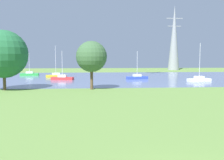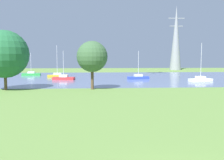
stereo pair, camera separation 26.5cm
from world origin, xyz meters
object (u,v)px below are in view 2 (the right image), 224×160
object	(u,v)px
sailboat_green	(31,74)
sailboat_red	(64,78)
electricity_pylon	(176,38)
tree_west_far	(4,54)
sailboat_blue	(138,77)
sailboat_yellow	(57,75)
tree_mid_shore	(92,57)
sailboat_white	(200,79)

from	to	relation	value
sailboat_green	sailboat_red	world-z (taller)	sailboat_red
electricity_pylon	tree_west_far	bearing A→B (deg)	-128.60
sailboat_red	sailboat_blue	world-z (taller)	sailboat_red
electricity_pylon	sailboat_red	bearing A→B (deg)	-133.79
sailboat_yellow	tree_mid_shore	bearing A→B (deg)	-68.30
sailboat_green	electricity_pylon	world-z (taller)	electricity_pylon
sailboat_yellow	sailboat_blue	bearing A→B (deg)	-18.13
sailboat_green	tree_west_far	xyz separation A→B (m)	(4.15, -29.12, 4.96)
sailboat_yellow	tree_west_far	world-z (taller)	tree_west_far
tree_west_far	electricity_pylon	distance (m)	71.96
tree_west_far	electricity_pylon	bearing A→B (deg)	51.40
sailboat_red	electricity_pylon	size ratio (longest dim) A/B	0.25
sailboat_yellow	tree_mid_shore	size ratio (longest dim) A/B	1.06
sailboat_white	tree_mid_shore	distance (m)	24.63
sailboat_green	sailboat_red	xyz separation A→B (m)	(10.59, -13.05, 0.00)
tree_mid_shore	sailboat_red	bearing A→B (deg)	112.36
tree_mid_shore	electricity_pylon	size ratio (longest dim) A/B	0.30
sailboat_white	sailboat_red	xyz separation A→B (m)	(-28.43, 5.61, -0.02)
sailboat_red	sailboat_blue	size ratio (longest dim) A/B	1.00
tree_west_far	electricity_pylon	xyz separation A→B (m)	(44.67, 55.96, 7.18)
sailboat_yellow	sailboat_blue	size ratio (longest dim) A/B	1.24
sailboat_green	sailboat_white	bearing A→B (deg)	-25.56
sailboat_yellow	sailboat_white	size ratio (longest dim) A/B	1.00
sailboat_yellow	sailboat_white	xyz separation A→B (m)	(30.96, -12.52, -0.00)
sailboat_white	sailboat_blue	xyz separation A→B (m)	(-11.74, 6.23, -0.02)
sailboat_blue	sailboat_red	bearing A→B (deg)	-177.88
sailboat_white	tree_west_far	xyz separation A→B (m)	(-34.86, -10.46, 4.94)
sailboat_blue	tree_west_far	bearing A→B (deg)	-144.19
sailboat_blue	tree_mid_shore	size ratio (longest dim) A/B	0.85
sailboat_white	tree_mid_shore	size ratio (longest dim) A/B	1.05
sailboat_white	tree_west_far	distance (m)	36.73
sailboat_white	tree_west_far	size ratio (longest dim) A/B	0.87
sailboat_blue	sailboat_yellow	bearing A→B (deg)	161.87
sailboat_yellow	tree_west_far	distance (m)	23.83
sailboat_red	sailboat_blue	bearing A→B (deg)	2.12
tree_mid_shore	electricity_pylon	world-z (taller)	electricity_pylon
sailboat_green	sailboat_yellow	xyz separation A→B (m)	(8.05, -6.14, 0.02)
sailboat_green	electricity_pylon	xyz separation A→B (m)	(48.82, 26.84, 12.14)
sailboat_green	sailboat_blue	world-z (taller)	sailboat_blue
tree_west_far	sailboat_blue	bearing A→B (deg)	35.81
sailboat_red	tree_mid_shore	xyz separation A→B (m)	(6.64, -16.15, 4.58)
sailboat_red	electricity_pylon	world-z (taller)	electricity_pylon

